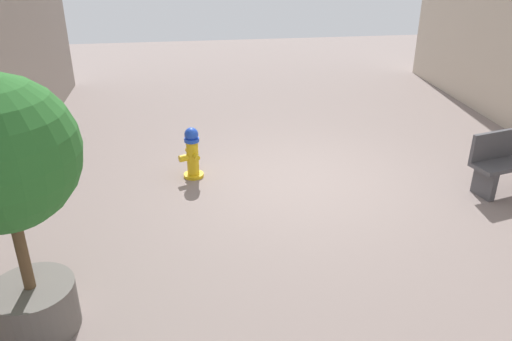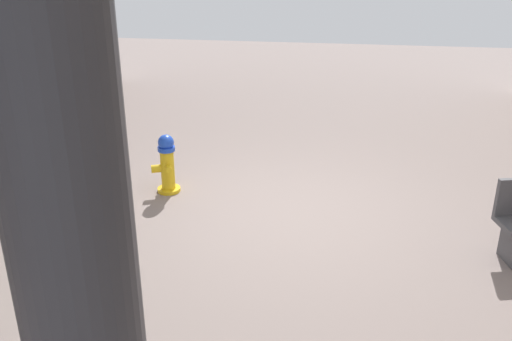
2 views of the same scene
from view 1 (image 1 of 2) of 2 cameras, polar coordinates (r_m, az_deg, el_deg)
ground_plane at (r=8.22m, az=5.23°, el=-1.26°), size 23.40×23.40×0.00m
fire_hydrant at (r=8.24m, az=-7.18°, el=1.99°), size 0.39×0.42×0.85m
planter_tree at (r=4.97m, az=-26.43°, el=-0.37°), size 1.39×1.39×2.63m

